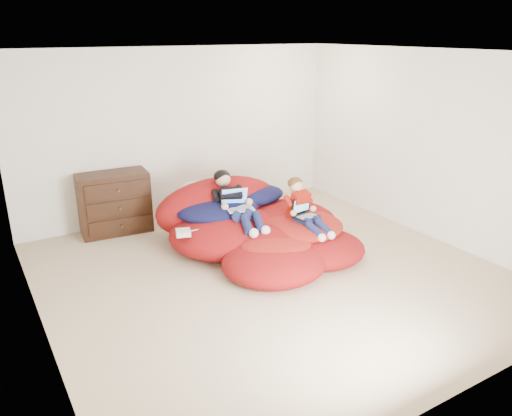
{
  "coord_description": "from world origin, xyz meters",
  "views": [
    {
      "loc": [
        -2.89,
        -4.42,
        2.71
      ],
      "look_at": [
        0.02,
        0.39,
        0.7
      ],
      "focal_mm": 35.0,
      "sensor_mm": 36.0,
      "label": 1
    }
  ],
  "objects": [
    {
      "name": "room_shell",
      "position": [
        0.0,
        0.0,
        0.22
      ],
      "size": [
        5.1,
        5.1,
        2.77
      ],
      "color": "#C3AE8B",
      "rests_on": "ground"
    },
    {
      "name": "dresser",
      "position": [
        -1.18,
        2.24,
        0.43
      ],
      "size": [
        1.0,
        0.58,
        0.86
      ],
      "color": "black",
      "rests_on": "ground"
    },
    {
      "name": "beanbag_pile",
      "position": [
        0.26,
        0.78,
        0.26
      ],
      "size": [
        2.38,
        2.42,
        0.88
      ],
      "color": "#9E1112",
      "rests_on": "ground"
    },
    {
      "name": "cream_pillow",
      "position": [
        -0.22,
        1.63,
        0.62
      ],
      "size": [
        0.43,
        0.27,
        0.27
      ],
      "primitive_type": "ellipsoid",
      "color": "beige",
      "rests_on": "beanbag_pile"
    },
    {
      "name": "older_boy",
      "position": [
        0.02,
        0.95,
        0.64
      ],
      "size": [
        0.39,
        1.12,
        0.61
      ],
      "color": "black",
      "rests_on": "beanbag_pile"
    },
    {
      "name": "younger_boy",
      "position": [
        0.7,
        0.35,
        0.61
      ],
      "size": [
        0.29,
        0.82,
        0.63
      ],
      "color": "#A91A0E",
      "rests_on": "beanbag_pile"
    },
    {
      "name": "laptop_white",
      "position": [
        0.02,
        0.84,
        0.62
      ],
      "size": [
        0.38,
        0.38,
        0.24
      ],
      "color": "silver",
      "rests_on": "older_boy"
    },
    {
      "name": "laptop_black",
      "position": [
        0.7,
        0.33,
        0.55
      ],
      "size": [
        0.33,
        0.28,
        0.23
      ],
      "color": "black",
      "rests_on": "younger_boy"
    },
    {
      "name": "power_adapter",
      "position": [
        -0.78,
        0.76,
        0.42
      ],
      "size": [
        0.22,
        0.22,
        0.06
      ],
      "primitive_type": "cube",
      "rotation": [
        0.0,
        0.0,
        -0.32
      ],
      "color": "silver",
      "rests_on": "beanbag_pile"
    }
  ]
}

